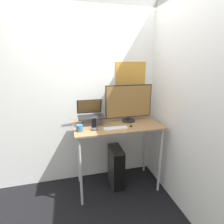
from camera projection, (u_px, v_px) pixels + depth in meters
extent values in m
plane|color=black|center=(123.00, 199.00, 2.35)|extent=(12.00, 12.00, 0.00)
cube|color=white|center=(111.00, 95.00, 2.61)|extent=(6.00, 0.05, 2.60)
cube|color=gold|center=(131.00, 74.00, 2.57)|extent=(0.46, 0.01, 0.35)
cube|color=white|center=(177.00, 102.00, 2.15)|extent=(0.05, 6.00, 2.60)
cube|color=#936D47|center=(118.00, 125.00, 2.35)|extent=(1.17, 0.58, 0.02)
cylinder|color=#B7B7BC|center=(81.00, 173.00, 2.13)|extent=(0.03, 0.03, 0.95)
cylinder|color=#B7B7BC|center=(160.00, 161.00, 2.39)|extent=(0.03, 0.03, 0.95)
cylinder|color=#B7B7BC|center=(78.00, 153.00, 2.59)|extent=(0.03, 0.03, 0.95)
cylinder|color=#B7B7BC|center=(145.00, 145.00, 2.84)|extent=(0.03, 0.03, 0.95)
cube|color=#4C4C51|center=(91.00, 121.00, 2.35)|extent=(0.24, 0.15, 0.09)
cube|color=#262628|center=(91.00, 117.00, 2.33)|extent=(0.34, 0.22, 0.02)
cube|color=#262628|center=(89.00, 106.00, 2.44)|extent=(0.34, 0.09, 0.21)
cube|color=olive|center=(89.00, 106.00, 2.44)|extent=(0.31, 0.07, 0.19)
cylinder|color=black|center=(128.00, 120.00, 2.48)|extent=(0.18, 0.18, 0.02)
cylinder|color=black|center=(128.00, 118.00, 2.47)|extent=(0.04, 0.04, 0.05)
cube|color=black|center=(129.00, 101.00, 2.41)|extent=(0.66, 0.01, 0.45)
cube|color=olive|center=(129.00, 101.00, 2.40)|extent=(0.64, 0.01, 0.43)
cube|color=white|center=(116.00, 128.00, 2.20)|extent=(0.30, 0.09, 0.01)
cube|color=silver|center=(116.00, 128.00, 2.20)|extent=(0.27, 0.08, 0.00)
ellipsoid|color=#262626|center=(131.00, 126.00, 2.27)|extent=(0.03, 0.05, 0.02)
cylinder|color=#4C4C51|center=(94.00, 129.00, 2.16)|extent=(0.08, 0.08, 0.02)
cube|color=#4C515B|center=(94.00, 123.00, 2.15)|extent=(0.07, 0.04, 0.14)
cube|color=black|center=(94.00, 123.00, 2.14)|extent=(0.06, 0.03, 0.13)
cube|color=black|center=(116.00, 167.00, 2.57)|extent=(0.17, 0.37, 0.59)
cube|color=black|center=(120.00, 174.00, 2.39)|extent=(0.16, 0.01, 0.56)
cylinder|color=#336699|center=(80.00, 128.00, 2.11)|extent=(0.08, 0.08, 0.08)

